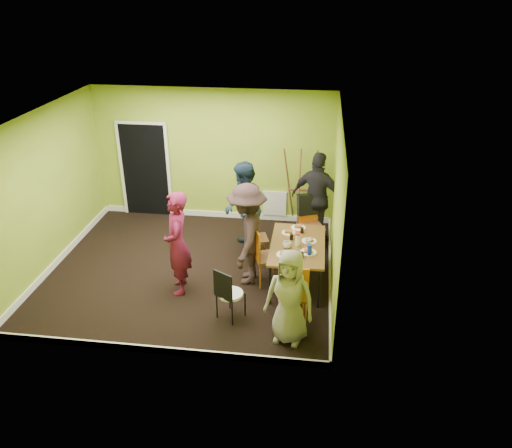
{
  "coord_description": "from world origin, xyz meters",
  "views": [
    {
      "loc": [
        2.15,
        -7.48,
        4.77
      ],
      "look_at": [
        1.19,
        0.0,
        1.0
      ],
      "focal_mm": 35.0,
      "sensor_mm": 36.0,
      "label": 1
    }
  ],
  "objects": [
    {
      "name": "chair_left_near",
      "position": [
        1.33,
        -0.23,
        0.58
      ],
      "size": [
        0.56,
        0.56,
        1.03
      ],
      "rotation": [
        0.0,
        0.0,
        -1.15
      ],
      "color": "orange",
      "rests_on": "ground"
    },
    {
      "name": "plate_far_back",
      "position": [
        1.89,
        0.43,
        0.76
      ],
      "size": [
        0.26,
        0.26,
        0.01
      ],
      "primitive_type": "cylinder",
      "color": "white",
      "rests_on": "dining_table"
    },
    {
      "name": "thermos",
      "position": [
        1.9,
        -0.22,
        0.85
      ],
      "size": [
        0.08,
        0.08,
        0.2
      ],
      "primitive_type": "cylinder",
      "color": "white",
      "rests_on": "dining_table"
    },
    {
      "name": "person_front_end",
      "position": [
        1.88,
        -1.68,
        0.73
      ],
      "size": [
        0.8,
        0.61,
        1.46
      ],
      "primitive_type": "imported",
      "rotation": [
        0.0,
        0.0,
        -0.23
      ],
      "color": "gray",
      "rests_on": "ground"
    },
    {
      "name": "plate_wall_front",
      "position": [
        2.09,
        -0.42,
        0.76
      ],
      "size": [
        0.27,
        0.27,
        0.01
      ],
      "primitive_type": "cylinder",
      "color": "white",
      "rests_on": "dining_table"
    },
    {
      "name": "chair_back_end",
      "position": [
        2.05,
        1.25,
        0.74
      ],
      "size": [
        0.58,
        0.62,
        1.04
      ],
      "rotation": [
        0.0,
        0.0,
        3.53
      ],
      "color": "orange",
      "rests_on": "ground"
    },
    {
      "name": "glass_mid",
      "position": [
        1.79,
        -0.02,
        0.8
      ],
      "size": [
        0.06,
        0.06,
        0.1
      ],
      "primitive_type": "cylinder",
      "color": "black",
      "rests_on": "dining_table"
    },
    {
      "name": "glass_front",
      "position": [
        1.99,
        -0.6,
        0.8
      ],
      "size": [
        0.07,
        0.07,
        0.1
      ],
      "primitive_type": "cylinder",
      "color": "black",
      "rests_on": "dining_table"
    },
    {
      "name": "chair_bentwood",
      "position": [
        0.93,
        -1.32,
        0.49
      ],
      "size": [
        0.47,
        0.47,
        0.88
      ],
      "rotation": [
        0.0,
        0.0,
        -0.52
      ],
      "color": "black",
      "rests_on": "ground"
    },
    {
      "name": "cup_a",
      "position": [
        1.74,
        -0.31,
        0.8
      ],
      "size": [
        0.14,
        0.14,
        0.11
      ],
      "primitive_type": "imported",
      "color": "white",
      "rests_on": "dining_table"
    },
    {
      "name": "person_left_far",
      "position": [
        0.86,
        0.79,
        0.89
      ],
      "size": [
        0.89,
        1.02,
        1.79
      ],
      "primitive_type": "imported",
      "rotation": [
        0.0,
        0.0,
        -1.29
      ],
      "color": "#152535",
      "rests_on": "ground"
    },
    {
      "name": "cup_b",
      "position": [
        2.08,
        -0.14,
        0.8
      ],
      "size": [
        0.1,
        0.1,
        0.09
      ],
      "primitive_type": "imported",
      "color": "white",
      "rests_on": "dining_table"
    },
    {
      "name": "glass_back",
      "position": [
        1.96,
        0.25,
        0.8
      ],
      "size": [
        0.06,
        0.06,
        0.09
      ],
      "primitive_type": "cylinder",
      "color": "black",
      "rests_on": "dining_table"
    },
    {
      "name": "person_back_end",
      "position": [
        2.2,
        1.41,
        0.92
      ],
      "size": [
        1.16,
        0.8,
        1.84
      ],
      "primitive_type": "imported",
      "rotation": [
        0.0,
        0.0,
        2.78
      ],
      "color": "black",
      "rests_on": "ground"
    },
    {
      "name": "dining_table",
      "position": [
        1.91,
        -0.16,
        0.7
      ],
      "size": [
        0.9,
        1.5,
        0.75
      ],
      "color": "black",
      "rests_on": "ground"
    },
    {
      "name": "orange_bottle",
      "position": [
        1.86,
        0.07,
        0.79
      ],
      "size": [
        0.04,
        0.04,
        0.08
      ],
      "primitive_type": "cylinder",
      "color": "orange",
      "rests_on": "dining_table"
    },
    {
      "name": "plate_far_front",
      "position": [
        1.84,
        -0.75,
        0.76
      ],
      "size": [
        0.25,
        0.25,
        0.01
      ],
      "primitive_type": "cylinder",
      "color": "white",
      "rests_on": "dining_table"
    },
    {
      "name": "person_left_near",
      "position": [
        1.06,
        -0.2,
        0.89
      ],
      "size": [
        0.67,
        1.16,
        1.79
      ],
      "primitive_type": "imported",
      "rotation": [
        0.0,
        0.0,
        -1.56
      ],
      "color": "black",
      "rests_on": "ground"
    },
    {
      "name": "blue_bottle",
      "position": [
        2.11,
        -0.51,
        0.84
      ],
      "size": [
        0.07,
        0.07,
        0.19
      ],
      "primitive_type": "cylinder",
      "color": "#172CAF",
      "rests_on": "dining_table"
    },
    {
      "name": "room_walls",
      "position": [
        -0.02,
        0.04,
        0.99
      ],
      "size": [
        5.04,
        4.54,
        2.82
      ],
      "color": "olive",
      "rests_on": "ground"
    },
    {
      "name": "ground",
      "position": [
        0.0,
        0.0,
        0.0
      ],
      "size": [
        5.0,
        5.0,
        0.0
      ],
      "primitive_type": "plane",
      "color": "black",
      "rests_on": "ground"
    },
    {
      "name": "plate_near_right",
      "position": [
        1.71,
        -0.55,
        0.76
      ],
      "size": [
        0.26,
        0.26,
        0.01
      ],
      "primitive_type": "cylinder",
      "color": "white",
      "rests_on": "dining_table"
    },
    {
      "name": "person_standing",
      "position": [
        -0.02,
        -0.64,
        0.89
      ],
      "size": [
        0.57,
        0.73,
        1.77
      ],
      "primitive_type": "imported",
      "rotation": [
        0.0,
        0.0,
        -1.33
      ],
      "color": "maroon",
      "rests_on": "ground"
    },
    {
      "name": "plate_near_left",
      "position": [
        1.73,
        0.22,
        0.76
      ],
      "size": [
        0.24,
        0.24,
        0.01
      ],
      "primitive_type": "cylinder",
      "color": "white",
      "rests_on": "dining_table"
    },
    {
      "name": "chair_front_end",
      "position": [
        1.91,
        -1.35,
        0.6
      ],
      "size": [
        0.49,
        0.5,
        1.07
      ],
      "rotation": [
        0.0,
        0.0,
        0.12
      ],
      "color": "orange",
      "rests_on": "ground"
    },
    {
      "name": "chair_left_far",
      "position": [
        1.06,
        0.51,
        0.52
      ],
      "size": [
        0.48,
        0.48,
        0.93
      ],
      "rotation": [
        0.0,
        0.0,
        -1.27
      ],
      "color": "orange",
      "rests_on": "ground"
    },
    {
      "name": "easel",
      "position": [
        1.82,
        2.01,
        0.86
      ],
      "size": [
        0.7,
        0.65,
        1.74
      ],
      "color": "brown",
      "rests_on": "ground"
    },
    {
      "name": "plate_wall_back",
      "position": [
        2.1,
        -0.04,
        0.76
      ],
      "size": [
        0.25,
        0.25,
        0.01
      ],
      "primitive_type": "cylinder",
      "color": "white",
      "rests_on": "dining_table"
    }
  ]
}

